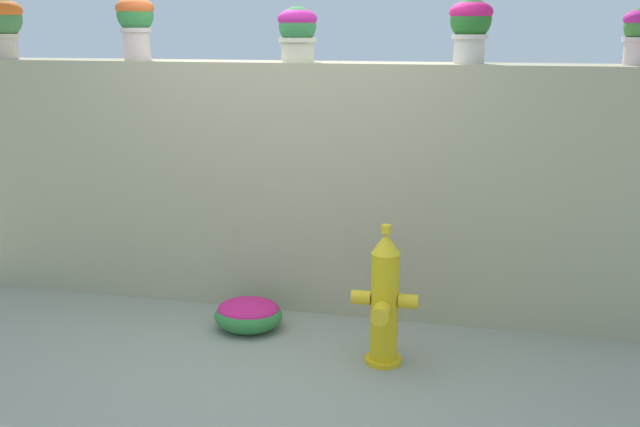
% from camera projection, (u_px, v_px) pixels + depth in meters
% --- Properties ---
extents(ground_plane, '(24.00, 24.00, 0.00)m').
position_uv_depth(ground_plane, '(256.00, 358.00, 4.55)').
color(ground_plane, gray).
extents(stone_wall, '(5.28, 0.38, 1.80)m').
position_uv_depth(stone_wall, '(294.00, 187.00, 5.25)').
color(stone_wall, tan).
rests_on(stone_wall, ground).
extents(potted_plant_0, '(0.33, 0.33, 0.46)m').
position_uv_depth(potted_plant_0, '(1.00, 20.00, 5.49)').
color(potted_plant_0, beige).
rests_on(potted_plant_0, stone_wall).
extents(potted_plant_1, '(0.28, 0.28, 0.46)m').
position_uv_depth(potted_plant_1, '(135.00, 20.00, 5.23)').
color(potted_plant_1, beige).
rests_on(potted_plant_1, stone_wall).
extents(potted_plant_2, '(0.27, 0.27, 0.37)m').
position_uv_depth(potted_plant_2, '(297.00, 30.00, 4.92)').
color(potted_plant_2, beige).
rests_on(potted_plant_2, stone_wall).
extents(potted_plant_3, '(0.28, 0.28, 0.42)m').
position_uv_depth(potted_plant_3, '(471.00, 24.00, 4.69)').
color(potted_plant_3, beige).
rests_on(potted_plant_3, stone_wall).
extents(fire_hydrant, '(0.41, 0.33, 0.89)m').
position_uv_depth(fire_hydrant, '(384.00, 302.00, 4.38)').
color(fire_hydrant, gold).
rests_on(fire_hydrant, ground).
extents(flower_bush_left, '(0.48, 0.43, 0.22)m').
position_uv_depth(flower_bush_left, '(248.00, 314.00, 4.96)').
color(flower_bush_left, '#327C37').
rests_on(flower_bush_left, ground).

